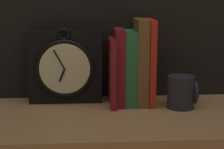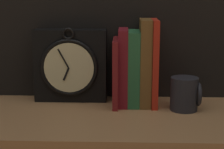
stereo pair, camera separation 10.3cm
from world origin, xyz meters
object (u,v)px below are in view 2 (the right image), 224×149
Objects in this scene: book_slot1_maroon at (123,67)px; book_slot2_green at (134,68)px; book_slot4_red at (154,63)px; mug at (185,94)px; book_slot0_maroon at (116,72)px; book_slot3_brown at (145,62)px; clock at (71,65)px.

book_slot2_green is at bearing 1.09° from book_slot1_maroon.
book_slot2_green is 0.87× the size of book_slot4_red.
book_slot2_green is at bearing 157.03° from mug.
book_slot0_maroon is at bearing -157.41° from book_slot1_maroon.
book_slot1_maroon is at bearing -178.91° from book_slot2_green.
book_slot3_brown is (0.04, -0.00, 0.02)m from book_slot2_green.
book_slot3_brown is at bearing 0.24° from book_slot1_maroon.
mug is at bearing -14.75° from book_slot0_maroon.
book_slot1_maroon is 0.89× the size of book_slot3_brown.
clock is 0.17m from book_slot1_maroon.
book_slot3_brown is 0.03m from book_slot4_red.
book_slot2_green is 0.04m from book_slot3_brown.
clock is at bearing 165.19° from book_slot0_maroon.
clock is at bearing 173.06° from book_slot3_brown.
book_slot2_green reaches higher than mug.
mug is at bearing -19.10° from book_slot1_maroon.
book_slot2_green is at bearing -8.07° from clock.
book_slot3_brown is at bearing -6.94° from clock.
book_slot4_red reaches higher than clock.
book_slot1_maroon reaches higher than mug.
book_slot0_maroon is 0.78× the size of book_slot4_red.
book_slot4_red is at bearing 3.18° from book_slot0_maroon.
book_slot2_green is 0.86× the size of book_slot3_brown.
book_slot2_green is 0.06m from book_slot4_red.
mug is at bearing -14.78° from clock.
book_slot4_red reaches higher than book_slot1_maroon.
book_slot1_maroon is 2.36× the size of mug.
book_slot3_brown reaches higher than book_slot0_maroon.
mug is (0.12, -0.06, -0.08)m from book_slot3_brown.
book_slot3_brown is 1.00× the size of book_slot4_red.
clock reaches higher than book_slot2_green.
book_slot0_maroon is 0.06m from book_slot2_green.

